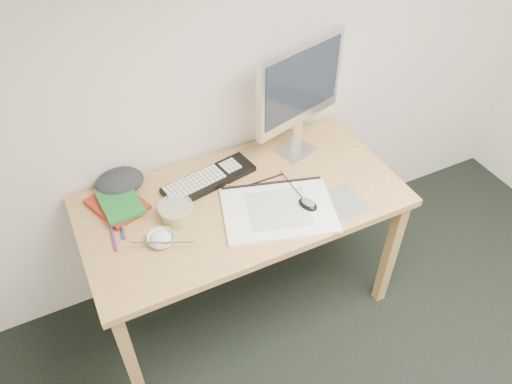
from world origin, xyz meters
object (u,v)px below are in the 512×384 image
Objects in this scene: sketchpad at (278,210)px; monitor at (300,87)px; keyboard at (209,179)px; desk at (243,212)px; rice_bowl at (161,239)px.

sketchpad is 0.55m from monitor.
sketchpad is at bearing -145.02° from monitor.
keyboard is at bearing 167.29° from monitor.
desk is 3.00× the size of sketchpad.
monitor reaches higher than sketchpad.
monitor is (0.46, 0.03, 0.34)m from keyboard.
rice_bowl is at bearing -175.92° from monitor.
keyboard reaches higher than sketchpad.
rice_bowl reaches higher than sketchpad.
keyboard is 0.40m from rice_bowl.
monitor is 0.88m from rice_bowl.
desk is 0.42m from rice_bowl.
desk is at bearing -168.16° from monitor.
rice_bowl is at bearing -151.31° from keyboard.
rice_bowl is (-0.31, -0.25, 0.00)m from keyboard.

